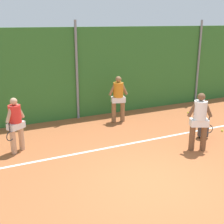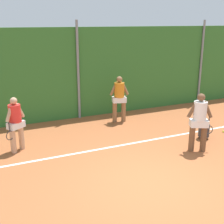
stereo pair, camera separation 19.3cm
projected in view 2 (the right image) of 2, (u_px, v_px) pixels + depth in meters
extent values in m
plane|color=#A85B33|center=(121.00, 155.00, 8.78)|extent=(31.93, 31.93, 0.00)
cube|color=#33702D|center=(77.00, 74.00, 11.78)|extent=(20.76, 0.25, 3.55)
cylinder|color=gray|center=(78.00, 71.00, 11.59)|extent=(0.10, 0.10, 3.82)
cylinder|color=gray|center=(201.00, 63.00, 13.92)|extent=(0.10, 0.10, 3.82)
cube|color=white|center=(112.00, 147.00, 9.33)|extent=(15.17, 0.10, 0.01)
cylinder|color=brown|center=(192.00, 139.00, 8.96)|extent=(0.17, 0.17, 0.78)
cylinder|color=brown|center=(203.00, 139.00, 8.95)|extent=(0.17, 0.17, 0.78)
cube|color=white|center=(199.00, 123.00, 8.81)|extent=(0.60, 0.50, 0.21)
cylinder|color=white|center=(200.00, 111.00, 8.70)|extent=(0.38, 0.38, 0.56)
sphere|color=brown|center=(201.00, 97.00, 8.58)|extent=(0.23, 0.23, 0.23)
cylinder|color=brown|center=(193.00, 109.00, 8.69)|extent=(0.30, 0.20, 0.53)
cylinder|color=brown|center=(208.00, 109.00, 8.68)|extent=(0.30, 0.20, 0.53)
cylinder|color=black|center=(209.00, 121.00, 8.84)|extent=(0.03, 0.03, 0.28)
torus|color=#26262B|center=(208.00, 130.00, 8.92)|extent=(0.27, 0.14, 0.28)
cylinder|color=tan|center=(22.00, 138.00, 9.11)|extent=(0.16, 0.16, 0.73)
cylinder|color=tan|center=(13.00, 141.00, 8.84)|extent=(0.16, 0.16, 0.73)
cube|color=white|center=(16.00, 125.00, 8.84)|extent=(0.56, 0.51, 0.20)
cylinder|color=red|center=(15.00, 113.00, 8.74)|extent=(0.36, 0.36, 0.52)
sphere|color=tan|center=(14.00, 101.00, 8.63)|extent=(0.21, 0.21, 0.21)
cylinder|color=tan|center=(20.00, 110.00, 8.89)|extent=(0.27, 0.21, 0.50)
cylinder|color=tan|center=(9.00, 114.00, 8.56)|extent=(0.27, 0.21, 0.50)
cylinder|color=black|center=(9.00, 127.00, 8.57)|extent=(0.03, 0.03, 0.28)
torus|color=#26262B|center=(10.00, 135.00, 8.65)|extent=(0.25, 0.18, 0.28)
cylinder|color=#8C603D|center=(124.00, 112.00, 11.60)|extent=(0.17, 0.17, 0.78)
cylinder|color=#8C603D|center=(115.00, 112.00, 11.55)|extent=(0.17, 0.17, 0.78)
cube|color=white|center=(119.00, 100.00, 11.43)|extent=(0.58, 0.43, 0.21)
cylinder|color=orange|center=(119.00, 90.00, 11.32)|extent=(0.38, 0.38, 0.56)
sphere|color=#8C603D|center=(119.00, 79.00, 11.20)|extent=(0.23, 0.23, 0.23)
cylinder|color=#8C603D|center=(125.00, 89.00, 11.34)|extent=(0.31, 0.16, 0.53)
cylinder|color=#8C603D|center=(114.00, 89.00, 11.27)|extent=(0.31, 0.16, 0.53)
cylinder|color=#2D2D33|center=(204.00, 130.00, 9.93)|extent=(0.36, 0.36, 0.42)
cylinder|color=#2D2D33|center=(206.00, 137.00, 10.05)|extent=(0.02, 0.02, 0.08)
cylinder|color=#2D2D33|center=(200.00, 138.00, 9.95)|extent=(0.02, 0.02, 0.08)
cylinder|color=#2D2D33|center=(201.00, 136.00, 10.11)|extent=(0.02, 0.02, 0.08)
sphere|color=#CCDB33|center=(205.00, 125.00, 9.91)|extent=(0.07, 0.07, 0.07)
sphere|color=#CCDB33|center=(204.00, 125.00, 9.83)|extent=(0.07, 0.07, 0.07)
sphere|color=#CCDB33|center=(190.00, 113.00, 12.64)|extent=(0.07, 0.07, 0.07)
sphere|color=#CCDB33|center=(203.00, 110.00, 13.14)|extent=(0.07, 0.07, 0.07)
sphere|color=#CCDB33|center=(223.00, 131.00, 10.55)|extent=(0.07, 0.07, 0.07)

